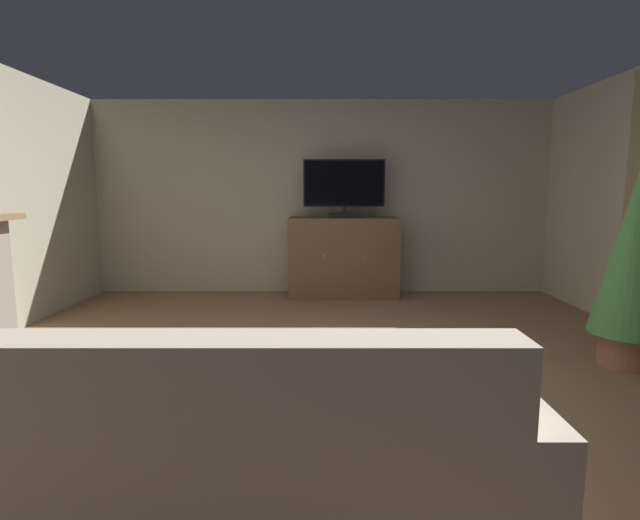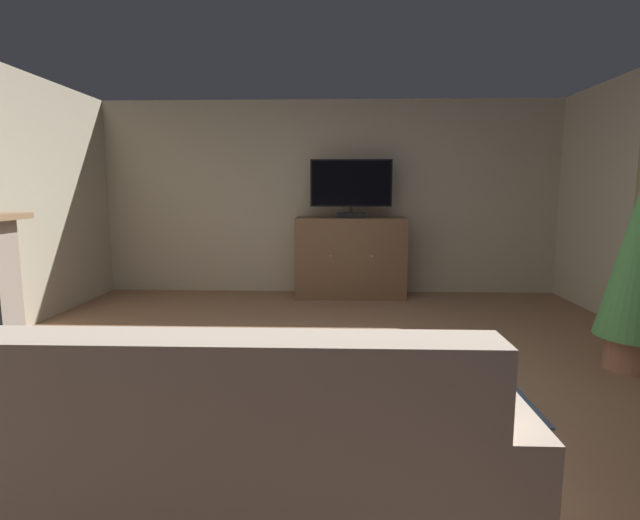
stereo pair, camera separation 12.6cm
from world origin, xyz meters
name	(u,v)px [view 1 (the left image)]	position (x,y,z in m)	size (l,w,h in m)	color
ground_plane	(324,384)	(0.00, 0.00, -0.02)	(6.64, 6.96, 0.04)	#936B4C
wall_back	(322,198)	(0.00, 3.23, 1.28)	(6.64, 0.10, 2.55)	#B2A88E
rug_central	(341,372)	(0.13, 0.17, 0.01)	(2.47, 1.70, 0.01)	slate
tv_cabinet	(343,259)	(0.28, 2.88, 0.49)	(1.41, 0.55, 1.03)	#4A3523
television	(344,187)	(0.28, 2.82, 1.42)	(1.03, 0.20, 0.73)	black
coffee_table	(313,350)	(-0.07, -0.44, 0.39)	(0.94, 0.58, 0.44)	brown
tv_remote	(308,347)	(-0.10, -0.59, 0.45)	(0.17, 0.05, 0.02)	black
folded_newspaper	(307,342)	(-0.11, -0.46, 0.44)	(0.30, 0.22, 0.01)	silver
sofa_floral	(265,471)	(-0.24, -1.65, 0.32)	(1.99, 0.88, 0.93)	#C6B29E
potted_plant_leafy_by_curtain	(636,255)	(2.41, 0.34, 0.88)	(0.61, 0.61, 1.65)	#99664C
cat	(93,391)	(-1.47, -0.44, 0.11)	(0.64, 0.40, 0.23)	beige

